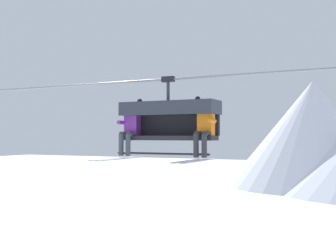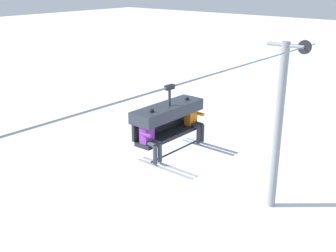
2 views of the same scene
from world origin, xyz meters
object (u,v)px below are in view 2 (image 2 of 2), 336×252
object	(u,v)px
skier_purple	(151,137)
skier_orange	(194,119)
lift_tower_far	(279,124)
chairlift_chair	(167,116)

from	to	relation	value
skier_purple	skier_orange	size ratio (longest dim) A/B	1.00
lift_tower_far	skier_purple	world-z (taller)	lift_tower_far
chairlift_chair	skier_orange	distance (m)	0.95
chairlift_chair	skier_purple	world-z (taller)	chairlift_chair
lift_tower_far	skier_purple	bearing A→B (deg)	-174.29
lift_tower_far	skier_orange	distance (m)	7.87
lift_tower_far	skier_purple	distance (m)	9.56
skier_purple	lift_tower_far	bearing A→B (deg)	5.71
skier_purple	skier_orange	world-z (taller)	same
lift_tower_far	skier_purple	xyz separation A→B (m)	(-9.22, -0.92, 2.36)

